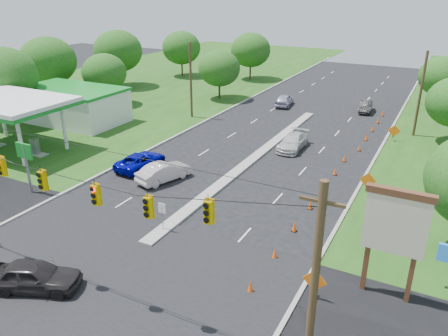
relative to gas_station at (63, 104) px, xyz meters
The scene contains 41 objects.
ground 31.23m from the gas_station, 40.57° to the right, with size 160.00×160.00×0.00m, color black.
grass_left 6.87m from the gas_station, behind, with size 40.00×160.00×0.06m, color #1E4714.
cross_street 31.23m from the gas_station, 40.57° to the right, with size 160.00×14.00×0.02m, color black.
curb_left 16.89m from the gas_station, 35.78° to the left, with size 0.25×110.00×0.16m, color gray.
curb_right 35.22m from the gas_station, 16.13° to the left, with size 0.25×110.00×0.16m, color gray.
median 23.79m from the gas_station, ahead, with size 1.00×34.00×0.18m, color gray.
median_sign 27.62m from the gas_station, 31.07° to the right, with size 0.55×0.06×2.05m.
signal_span 31.83m from the gas_station, 42.00° to the right, with size 25.60×0.32×9.00m.
utility_pole_far_left 14.93m from the gas_station, 41.21° to the left, with size 0.28×0.28×9.00m, color #422D1C.
utility_pole_far_right 39.08m from the gas_station, 22.21° to the left, with size 0.28×0.28×9.00m, color #422D1C.
gas_station is the anchor object (origin of this frame).
pylon_sign 40.50m from the gas_station, 20.31° to the right, with size 5.90×2.30×6.12m.
cone_0 35.83m from the gas_station, 28.83° to the right, with size 0.32×0.32×0.70m, color #FF520E.
cone_1 34.29m from the gas_station, 23.68° to the right, with size 0.32×0.32×0.70m, color #FF520E.
cone_2 33.04m from the gas_station, 18.10° to the right, with size 0.32×0.32×0.70m, color #FF520E.
cone_3 32.13m from the gas_station, 12.15° to the right, with size 0.32×0.32×0.70m, color #FF520E.
cone_4 31.58m from the gas_station, ahead, with size 0.32×0.32×0.70m, color #FF520E.
cone_5 31.41m from the gas_station, ahead, with size 0.32×0.32×0.70m, color #FF520E.
cone_6 31.63m from the gas_station, ahead, with size 0.32×0.32×0.70m, color #FF520E.
cone_7 32.82m from the gas_station, 12.80° to the left, with size 0.32×0.32×0.70m, color #FF520E.
cone_8 33.77m from the gas_station, 18.62° to the left, with size 0.32×0.32×0.70m, color #FF520E.
cone_9 35.04m from the gas_station, 24.06° to the left, with size 0.32×0.32×0.70m, color #FF520E.
cone_10 36.60m from the gas_station, 29.08° to the left, with size 0.32×0.32×0.70m, color #FF520E.
cone_11 38.42m from the gas_station, 33.65° to the left, with size 0.32×0.32×0.70m, color #FF520E.
work_sign_0 38.11m from the gas_station, 25.25° to the right, with size 1.27×0.58×1.37m.
work_sign_1 34.54m from the gas_station, ahead, with size 1.27×0.58×1.37m.
work_sign_2 36.42m from the gas_station, 18.85° to the left, with size 1.27×0.58×1.37m.
tree_1 7.38m from the gas_station, 160.57° to the right, with size 7.56×7.56×8.82m.
tree_2 10.19m from the gas_station, 103.60° to the left, with size 5.88×5.88×6.86m.
tree_3 21.66m from the gas_station, 112.93° to the left, with size 7.56×7.56×8.82m.
tree_4 32.14m from the gas_station, 97.82° to the left, with size 6.72×6.72×7.84m.
tree_5 22.05m from the gas_station, 63.99° to the left, with size 5.88×5.88×6.86m.
tree_6 35.67m from the gas_station, 77.60° to the left, with size 6.72×6.72×7.84m.
tree_12 46.80m from the gas_station, 36.41° to the left, with size 5.88×5.88×6.86m.
tree_14 13.29m from the gas_station, 143.18° to the left, with size 7.56×7.56×8.82m.
black_sedan 30.75m from the gas_station, 46.63° to the right, with size 1.95×4.84×1.65m, color black.
white_sedan 20.54m from the gas_station, 21.48° to the right, with size 1.67×4.78×1.57m, color silver.
blue_pickup 16.97m from the gas_station, 21.73° to the right, with size 2.35×5.10×1.42m, color #0204A4.
silver_car_far 26.44m from the gas_station, 10.37° to the left, with size 2.10×5.16×1.50m, color silver.
silver_car_oncoming 28.07m from the gas_station, 46.52° to the left, with size 1.86×4.63×1.58m, color #9F9AB4.
dark_car_receding 37.12m from the gas_station, 36.95° to the left, with size 1.49×4.27×1.41m, color black.
Camera 1 is at (15.18, -14.32, 15.01)m, focal length 35.00 mm.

